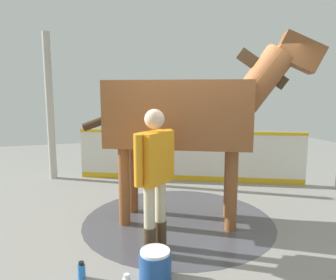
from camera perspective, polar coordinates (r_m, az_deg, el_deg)
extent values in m
cube|color=gray|center=(4.76, 3.66, -14.82)|extent=(16.00, 16.00, 0.02)
cylinder|color=#4C4C54|center=(4.84, 1.87, -14.25)|extent=(2.81, 2.81, 0.00)
cube|color=silver|center=(6.73, 3.78, -3.15)|extent=(4.37, 2.07, 1.03)
cube|color=gold|center=(6.64, 3.83, 1.45)|extent=(4.38, 2.09, 0.06)
cube|color=gold|center=(6.84, 3.74, -6.87)|extent=(4.38, 2.07, 0.12)
cylinder|color=#B7B2A8|center=(7.26, -20.64, 5.60)|extent=(0.16, 0.16, 3.14)
cube|color=brown|center=(4.47, 1.97, 4.85)|extent=(2.17, 1.65, 0.91)
cylinder|color=brown|center=(4.88, 11.08, -7.19)|extent=(0.16, 0.16, 1.14)
cylinder|color=brown|center=(4.40, 11.44, -8.95)|extent=(0.16, 0.16, 1.14)
cylinder|color=brown|center=(5.01, -6.40, -6.64)|extent=(0.16, 0.16, 1.14)
cylinder|color=brown|center=(4.55, -7.95, -8.26)|extent=(0.16, 0.16, 1.14)
cylinder|color=brown|center=(4.49, 16.67, 10.56)|extent=(0.90, 0.71, 0.91)
cube|color=#382819|center=(4.50, 16.75, 12.29)|extent=(0.66, 0.35, 0.56)
cube|color=brown|center=(4.61, 22.66, 14.42)|extent=(0.71, 0.53, 0.56)
cylinder|color=#382819|center=(4.71, -11.32, 3.66)|extent=(0.68, 0.40, 0.35)
cylinder|color=#47331E|center=(3.85, -3.35, -17.82)|extent=(0.15, 0.15, 0.34)
cylinder|color=#C6B793|center=(3.68, -3.41, -11.93)|extent=(0.13, 0.13, 0.51)
cylinder|color=#47331E|center=(4.01, -1.37, -16.67)|extent=(0.15, 0.15, 0.34)
cylinder|color=#C6B793|center=(3.85, -1.40, -10.98)|extent=(0.13, 0.13, 0.51)
cube|color=orange|center=(3.62, -2.43, -3.20)|extent=(0.52, 0.48, 0.60)
cylinder|color=orange|center=(3.38, -5.38, -3.80)|extent=(0.09, 0.09, 0.57)
cylinder|color=orange|center=(3.85, 0.15, -2.23)|extent=(0.09, 0.09, 0.57)
sphere|color=beige|center=(3.55, -2.48, 3.82)|extent=(0.23, 0.23, 0.23)
cylinder|color=#1E478C|center=(3.42, -2.33, -21.94)|extent=(0.33, 0.33, 0.29)
cylinder|color=white|center=(3.34, -2.35, -19.60)|extent=(0.30, 0.30, 0.03)
cylinder|color=white|center=(3.19, -7.54, -23.29)|extent=(0.05, 0.05, 0.04)
cylinder|color=blue|center=(3.59, -15.41, -22.02)|extent=(0.08, 0.08, 0.15)
cylinder|color=black|center=(3.54, -15.47, -20.75)|extent=(0.05, 0.05, 0.03)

